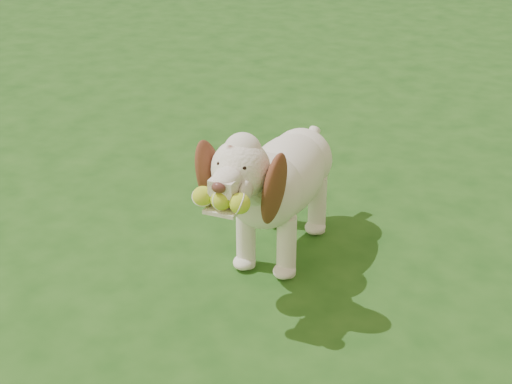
% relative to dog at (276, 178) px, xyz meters
% --- Properties ---
extents(ground, '(80.00, 80.00, 0.00)m').
position_rel_dog_xyz_m(ground, '(-0.03, -0.25, -0.39)').
color(ground, '#1C4A15').
rests_on(ground, ground).
extents(dog, '(0.40, 1.13, 0.74)m').
position_rel_dog_xyz_m(dog, '(0.00, 0.00, 0.00)').
color(dog, white).
rests_on(dog, ground).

